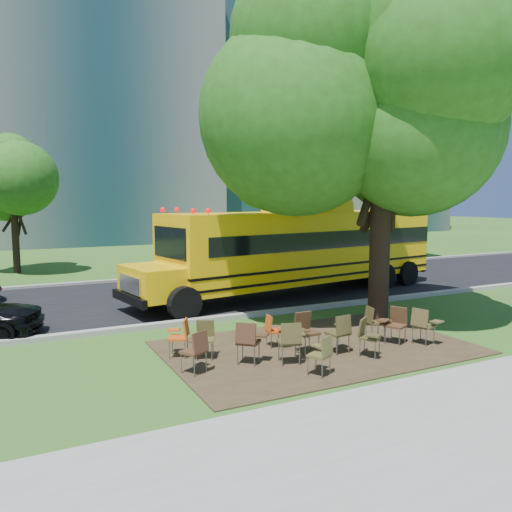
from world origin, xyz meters
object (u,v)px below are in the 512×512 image
school_bus (304,247)px  chair_2 (322,351)px  chair_11 (340,330)px  chair_8 (181,334)px  chair_12 (374,320)px  main_tree (384,101)px  chair_7 (424,323)px  chair_3 (305,328)px  chair_9 (204,335)px  chair_10 (273,328)px  chair_0 (196,347)px  chair_5 (367,334)px  chair_4 (291,338)px  chair_6 (395,321)px  chair_1 (249,338)px

school_bus → chair_2: 8.89m
chair_2 → chair_11: chair_11 is taller
chair_2 → chair_8: bearing=104.7°
chair_8 → chair_12: bearing=-72.9°
school_bus → chair_8: school_bus is taller
main_tree → chair_7: (-0.50, -2.21, -5.51)m
chair_3 → chair_7: chair_3 is taller
chair_7 → chair_3: bearing=-119.0°
chair_2 → chair_9: bearing=102.5°
chair_9 → chair_10: chair_9 is taller
chair_3 → chair_9: chair_3 is taller
chair_0 → chair_10: bearing=-6.6°
chair_3 → chair_5: size_ratio=1.09×
chair_5 → chair_9: 3.58m
school_bus → chair_3: (-3.89, -6.25, -1.17)m
chair_2 → chair_11: (1.17, 1.00, 0.06)m
chair_5 → chair_9: (-3.25, 1.52, -0.01)m
chair_4 → main_tree: bearing=43.6°
chair_0 → chair_6: chair_6 is taller
chair_4 → chair_5: size_ratio=1.08×
chair_5 → chair_10: 2.15m
chair_5 → chair_6: 1.36m
chair_6 → chair_7: chair_7 is taller
main_tree → chair_9: size_ratio=11.48×
school_bus → chair_9: bearing=-146.6°
chair_8 → chair_9: bearing=-99.4°
chair_8 → school_bus: bearing=-23.2°
chair_2 → chair_10: size_ratio=1.04×
chair_12 → chair_11: bearing=-56.6°
main_tree → chair_4: (-4.02, -1.99, -5.50)m
main_tree → chair_0: (-5.97, -1.63, -5.53)m
chair_0 → school_bus: bearing=16.8°
chair_8 → chair_12: (4.65, -0.87, -0.01)m
main_tree → chair_11: main_tree is taller
main_tree → chair_7: bearing=-102.8°
chair_3 → chair_7: size_ratio=1.03×
chair_0 → chair_7: bearing=-33.8°
chair_4 → chair_6: (3.03, 0.20, -0.02)m
school_bus → chair_8: bearing=-150.1°
chair_1 → chair_8: 1.59m
chair_11 → chair_12: chair_11 is taller
chair_10 → chair_4: bearing=-3.6°
chair_5 → chair_9: bearing=-59.6°
chair_0 → chair_12: bearing=-24.2°
chair_3 → main_tree: bearing=-159.0°
chair_8 → chair_2: bearing=-110.9°
chair_0 → chair_3: size_ratio=0.95×
chair_10 → chair_7: bearing=74.4°
chair_1 → chair_3: (1.48, 0.16, 0.00)m
chair_2 → chair_1: bearing=102.2°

